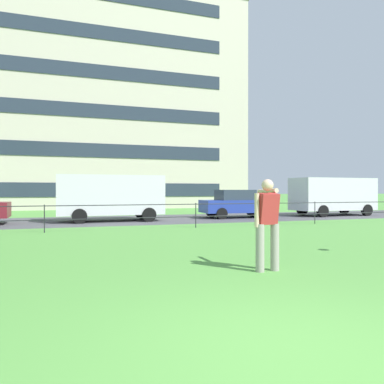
{
  "coord_description": "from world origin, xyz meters",
  "views": [
    {
      "loc": [
        -2.05,
        -2.92,
        1.49
      ],
      "look_at": [
        1.33,
        7.24,
        1.45
      ],
      "focal_mm": 34.94,
      "sensor_mm": 36.0,
      "label": 1
    }
  ],
  "objects_px": {
    "car_blue_left": "(237,204)",
    "apartment_building_background": "(44,106)",
    "person_thrower": "(267,221)",
    "panel_van_far_left": "(333,194)",
    "panel_van_center": "(111,195)"
  },
  "relations": [
    {
      "from": "car_blue_left",
      "to": "apartment_building_background",
      "type": "xyz_separation_m",
      "value": [
        -11.04,
        19.33,
        8.8
      ]
    },
    {
      "from": "person_thrower",
      "to": "panel_van_center",
      "type": "relative_size",
      "value": 0.34
    },
    {
      "from": "panel_van_center",
      "to": "panel_van_far_left",
      "type": "height_order",
      "value": "same"
    },
    {
      "from": "person_thrower",
      "to": "panel_van_far_left",
      "type": "height_order",
      "value": "panel_van_far_left"
    },
    {
      "from": "panel_van_center",
      "to": "car_blue_left",
      "type": "xyz_separation_m",
      "value": [
        6.84,
        0.18,
        -0.49
      ]
    },
    {
      "from": "panel_van_far_left",
      "to": "apartment_building_background",
      "type": "bearing_deg",
      "value": 131.64
    },
    {
      "from": "car_blue_left",
      "to": "apartment_building_background",
      "type": "distance_m",
      "value": 23.93
    },
    {
      "from": "person_thrower",
      "to": "panel_van_center",
      "type": "distance_m",
      "value": 12.54
    },
    {
      "from": "person_thrower",
      "to": "panel_van_center",
      "type": "height_order",
      "value": "panel_van_center"
    },
    {
      "from": "person_thrower",
      "to": "panel_van_far_left",
      "type": "bearing_deg",
      "value": 47.04
    },
    {
      "from": "panel_van_center",
      "to": "apartment_building_background",
      "type": "height_order",
      "value": "apartment_building_background"
    },
    {
      "from": "panel_van_center",
      "to": "apartment_building_background",
      "type": "bearing_deg",
      "value": 102.13
    },
    {
      "from": "car_blue_left",
      "to": "person_thrower",
      "type": "bearing_deg",
      "value": -112.94
    },
    {
      "from": "panel_van_far_left",
      "to": "car_blue_left",
      "type": "bearing_deg",
      "value": 178.66
    },
    {
      "from": "panel_van_center",
      "to": "car_blue_left",
      "type": "bearing_deg",
      "value": 1.53
    }
  ]
}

